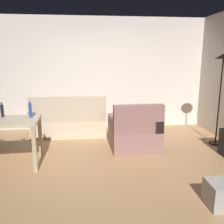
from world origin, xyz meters
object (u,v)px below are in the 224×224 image
torchiere_lamp (222,74)px  bottle_blue (30,110)px  desk (0,127)px  bottle_dark (2,111)px  couch (69,122)px  potted_plant (146,116)px  armchair (134,133)px

torchiere_lamp → bottle_blue: size_ratio=6.61×
desk → bottle_blue: 0.53m
desk → bottle_dark: bearing=92.6°
couch → bottle_dark: bottle_dark is taller
bottle_dark → bottle_blue: bottle_blue is taller
torchiere_lamp → bottle_dark: (-4.00, -0.39, -0.55)m
potted_plant → bottle_blue: (-2.37, -1.73, 0.55)m
torchiere_lamp → bottle_dark: torchiere_lamp is taller
couch → armchair: 1.67m
couch → bottle_blue: 1.61m
couch → desk: 1.87m
couch → bottle_dark: (-0.99, -1.33, 0.56)m
armchair → desk: bearing=10.0°
armchair → bottle_blue: size_ratio=3.42×
desk → bottle_dark: size_ratio=4.99×
potted_plant → bottle_blue: bearing=-143.9°
torchiere_lamp → bottle_blue: 3.60m
bottle_blue → armchair: bearing=11.5°
desk → potted_plant: desk is taller
bottle_dark → torchiere_lamp: bearing=5.5°
armchair → bottle_blue: bearing=8.9°
bottle_dark → potted_plant: bearing=30.0°
couch → bottle_dark: size_ratio=6.65×
bottle_blue → potted_plant: bearing=36.1°
armchair → torchiere_lamp: bearing=-179.0°
desk → bottle_blue: (0.45, 0.14, 0.23)m
bottle_blue → torchiere_lamp: bearing=7.7°
torchiere_lamp → bottle_dark: bearing=-174.5°
potted_plant → armchair: armchair is taller
armchair → bottle_dark: bottle_dark is taller
bottle_blue → desk: bearing=-162.9°
couch → bottle_dark: bearing=53.4°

